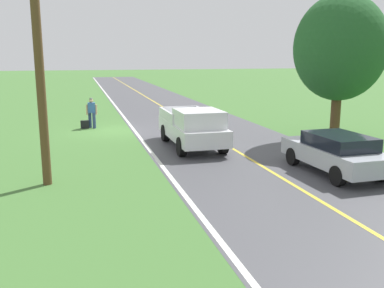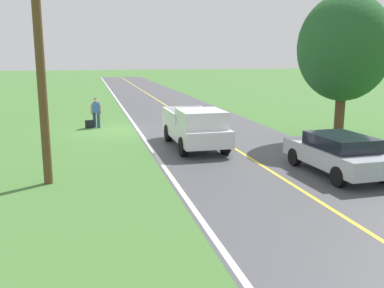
{
  "view_description": "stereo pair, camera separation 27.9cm",
  "coord_description": "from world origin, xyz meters",
  "views": [
    {
      "loc": [
        1.81,
        23.74,
        4.11
      ],
      "look_at": [
        -1.62,
        10.82,
        1.33
      ],
      "focal_mm": 40.15,
      "sensor_mm": 36.0,
      "label": 1
    },
    {
      "loc": [
        1.54,
        23.81,
        4.11
      ],
      "look_at": [
        -1.62,
        10.82,
        1.33
      ],
      "focal_mm": 40.15,
      "sensor_mm": 36.0,
      "label": 2
    }
  ],
  "objects": [
    {
      "name": "ground_plane",
      "position": [
        0.0,
        0.0,
        0.0
      ],
      "size": [
        200.0,
        200.0,
        0.0
      ],
      "primitive_type": "plane",
      "color": "#427033"
    },
    {
      "name": "road_surface",
      "position": [
        -4.76,
        0.0,
        0.0
      ],
      "size": [
        7.65,
        120.0,
        0.0
      ],
      "primitive_type": "cube",
      "color": "#47474C",
      "rests_on": "ground"
    },
    {
      "name": "lane_edge_line",
      "position": [
        -1.12,
        0.0,
        0.01
      ],
      "size": [
        0.16,
        117.6,
        0.0
      ],
      "primitive_type": "cube",
      "color": "silver",
      "rests_on": "ground"
    },
    {
      "name": "lane_centre_line",
      "position": [
        -4.76,
        0.0,
        0.01
      ],
      "size": [
        0.14,
        117.6,
        0.0
      ],
      "primitive_type": "cube",
      "color": "gold",
      "rests_on": "ground"
    },
    {
      "name": "hitchhiker_walking",
      "position": [
        1.11,
        -1.24,
        0.98
      ],
      "size": [
        0.62,
        0.51,
        1.75
      ],
      "color": "navy",
      "rests_on": "ground"
    },
    {
      "name": "suitcase_carried",
      "position": [
        1.53,
        -1.15,
        0.23
      ],
      "size": [
        0.46,
        0.21,
        0.46
      ],
      "primitive_type": "cube",
      "rotation": [
        0.0,
        0.0,
        1.59
      ],
      "color": "black",
      "rests_on": "ground"
    },
    {
      "name": "pickup_truck_passing",
      "position": [
        -3.11,
        5.48,
        0.97
      ],
      "size": [
        2.12,
        5.41,
        1.82
      ],
      "color": "silver",
      "rests_on": "ground"
    },
    {
      "name": "tree_far_side_near",
      "position": [
        -10.09,
        5.77,
        4.43
      ],
      "size": [
        4.27,
        4.27,
        6.9
      ],
      "color": "brown",
      "rests_on": "ground"
    },
    {
      "name": "sedan_mid_oncoming",
      "position": [
        -6.87,
        10.81,
        0.75
      ],
      "size": [
        2.06,
        4.47,
        1.41
      ],
      "color": "#B2B7C1",
      "rests_on": "ground"
    },
    {
      "name": "utility_pole_roadside",
      "position": [
        2.91,
        9.62,
        3.75
      ],
      "size": [
        0.28,
        0.28,
        7.5
      ],
      "primitive_type": "cylinder",
      "color": "brown",
      "rests_on": "ground"
    }
  ]
}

